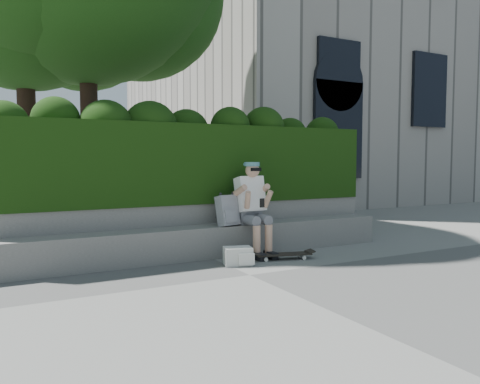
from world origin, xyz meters
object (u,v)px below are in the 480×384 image
skateboard (283,255)px  backpack_ground (238,256)px  backpack_plaid (227,211)px  person (252,204)px

skateboard → backpack_ground: (-0.73, 0.01, 0.05)m
backpack_plaid → backpack_ground: 0.81m
backpack_plaid → person: bearing=-25.3°
person → backpack_plaid: person is taller
backpack_plaid → skateboard: bearing=-57.8°
person → backpack_plaid: bearing=167.6°
backpack_ground → person: bearing=60.6°
person → backpack_plaid: (-0.37, 0.08, -0.08)m
skateboard → backpack_plaid: 1.03m
skateboard → backpack_ground: size_ratio=2.24×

